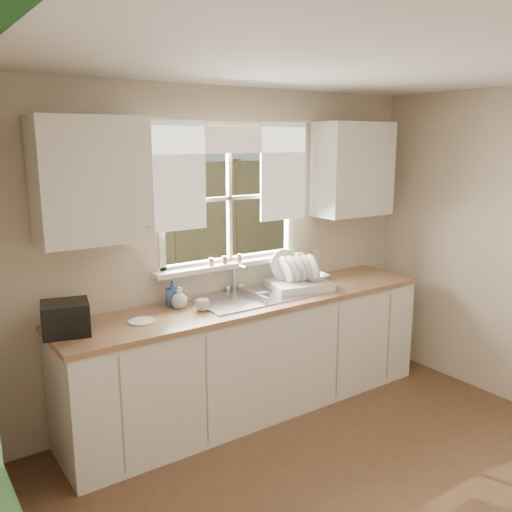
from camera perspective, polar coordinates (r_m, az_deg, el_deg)
room_walls at (r=2.86m, az=20.10°, el=-6.22°), size 3.62×4.02×2.50m
ceiling at (r=2.79m, az=20.95°, el=19.55°), size 3.60×4.00×0.02m
window at (r=4.29m, az=-2.68°, el=3.89°), size 1.38×0.16×1.06m
curtains at (r=4.21m, az=-2.36°, el=9.85°), size 1.50×0.03×0.81m
base_cabinets at (r=4.32m, az=-0.23°, el=-10.56°), size 3.00×0.62×0.87m
countertop at (r=4.16m, az=-0.24°, el=-4.78°), size 3.04×0.65×0.04m
upper_cabinet_left at (r=3.61m, az=-16.98°, el=7.61°), size 0.70×0.33×0.80m
upper_cabinet_right at (r=4.84m, az=10.18°, el=8.98°), size 0.70×0.33×0.80m
wall_outlet at (r=4.87m, az=6.26°, el=-0.02°), size 0.08×0.01×0.12m
sill_jars at (r=4.25m, az=-3.27°, el=-0.40°), size 0.30×0.04×0.06m
backyard at (r=10.50m, az=-19.94°, el=18.93°), size 20.00×10.00×6.13m
sink at (r=4.20m, az=-0.48°, el=-5.35°), size 0.88×0.52×0.40m
dish_rack at (r=4.42m, az=4.48°, el=-2.55°), size 0.55×0.46×0.31m
bowl at (r=4.46m, az=6.24°, el=-2.23°), size 0.22×0.22×0.05m
soap_bottle_a at (r=4.50m, az=3.52°, el=-1.19°), size 0.15×0.15×0.31m
soap_bottle_b at (r=4.01m, az=-8.83°, el=-3.89°), size 0.11×0.11×0.19m
soap_bottle_c at (r=3.95m, az=-8.07°, el=-4.39°), size 0.16×0.16×0.15m
saucer at (r=3.72m, az=-11.96°, el=-6.74°), size 0.18×0.18×0.01m
cup at (r=3.88m, az=-5.68°, el=-5.16°), size 0.12×0.12×0.08m
black_appliance at (r=3.60m, az=-19.41°, el=-6.20°), size 0.33×0.31×0.21m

